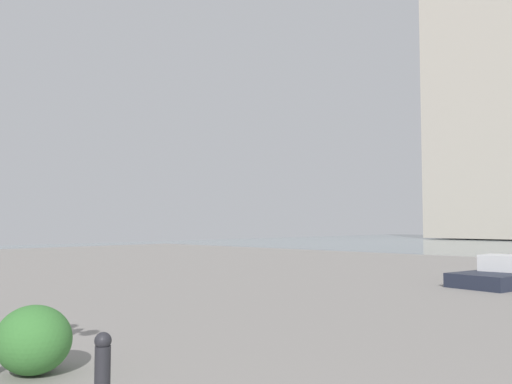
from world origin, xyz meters
name	(u,v)px	position (x,y,z in m)	size (l,w,h in m)	color
building_annex	(509,88)	(20.44, -65.22, 18.14)	(15.98, 14.03, 36.27)	#B2A899
shrub_wide	(34,340)	(5.20, -1.17, 0.39)	(0.92, 0.83, 0.78)	#387533
boat	(509,277)	(4.28, -14.13, 0.21)	(2.23, 4.05, 0.95)	#1E2333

